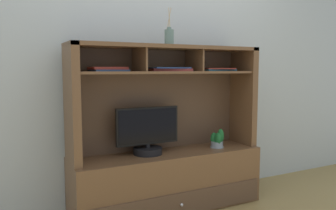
% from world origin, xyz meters
% --- Properties ---
extents(floor_plane, '(6.00, 6.00, 0.02)m').
position_xyz_m(floor_plane, '(0.00, 0.00, -0.01)').
color(floor_plane, olive).
rests_on(floor_plane, ground).
extents(back_wall, '(6.00, 0.02, 2.80)m').
position_xyz_m(back_wall, '(0.00, 0.26, 1.40)').
color(back_wall, '#ADB7BA').
rests_on(back_wall, ground).
extents(media_console, '(1.64, 0.48, 1.39)m').
position_xyz_m(media_console, '(0.00, 0.01, 0.41)').
color(media_console, brown).
rests_on(media_console, ground).
extents(tv_monitor, '(0.54, 0.24, 0.39)m').
position_xyz_m(tv_monitor, '(-0.18, 0.02, 0.66)').
color(tv_monitor, black).
rests_on(tv_monitor, media_console).
extents(potted_orchid, '(0.13, 0.12, 0.17)m').
position_xyz_m(potted_orchid, '(0.47, -0.05, 0.56)').
color(potted_orchid, gray).
rests_on(potted_orchid, media_console).
extents(magazine_stack_left, '(0.30, 0.20, 0.03)m').
position_xyz_m(magazine_stack_left, '(-0.51, 0.01, 1.20)').
color(magazine_stack_left, navy).
rests_on(magazine_stack_left, media_console).
extents(magazine_stack_centre, '(0.37, 0.24, 0.03)m').
position_xyz_m(magazine_stack_centre, '(0.03, 0.03, 1.20)').
color(magazine_stack_centre, '#A33C39').
rests_on(magazine_stack_centre, media_console).
extents(magazine_stack_right, '(0.32, 0.21, 0.03)m').
position_xyz_m(magazine_stack_right, '(0.50, 0.01, 1.19)').
color(magazine_stack_right, '#255873').
rests_on(magazine_stack_right, media_console).
extents(diffuser_bottle, '(0.08, 0.08, 0.30)m').
position_xyz_m(diffuser_bottle, '(0.00, -0.02, 1.46)').
color(diffuser_bottle, slate).
rests_on(diffuser_bottle, media_console).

